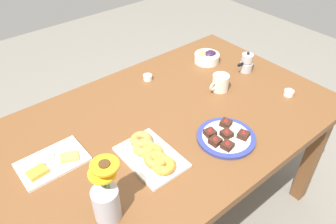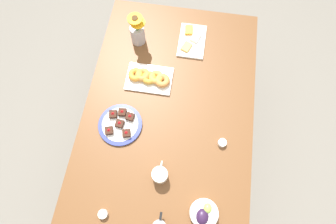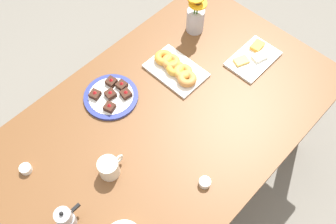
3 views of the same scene
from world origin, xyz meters
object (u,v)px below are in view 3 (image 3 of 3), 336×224
at_px(dining_table, 168,126).
at_px(jam_cup_berry, 205,182).
at_px(jam_cup_honey, 26,169).
at_px(moka_pot, 65,218).
at_px(coffee_mug, 109,168).
at_px(dessert_plate, 111,96).
at_px(cheese_platter, 253,58).
at_px(croissant_platter, 176,69).
at_px(flower_vase, 195,18).

relative_size(dining_table, jam_cup_berry, 33.33).
relative_size(jam_cup_honey, moka_pot, 0.40).
height_order(coffee_mug, moka_pot, moka_pot).
height_order(dining_table, dessert_plate, dessert_plate).
height_order(coffee_mug, cheese_platter, coffee_mug).
height_order(croissant_platter, moka_pot, moka_pot).
bearing_deg(jam_cup_berry, jam_cup_honey, 129.10).
relative_size(dining_table, jam_cup_honey, 33.33).
relative_size(jam_cup_berry, flower_vase, 0.20).
bearing_deg(cheese_platter, dessert_plate, 152.15).
distance_m(dessert_plate, moka_pot, 0.59).
height_order(croissant_platter, dessert_plate, dessert_plate).
bearing_deg(dessert_plate, jam_cup_berry, -92.12).
height_order(dining_table, croissant_platter, croissant_platter).
bearing_deg(dessert_plate, croissant_platter, -19.72).
relative_size(jam_cup_honey, flower_vase, 0.20).
bearing_deg(croissant_platter, jam_cup_berry, -125.42).
height_order(dessert_plate, moka_pot, moka_pot).
distance_m(dining_table, dessert_plate, 0.30).
distance_m(cheese_platter, jam_cup_berry, 0.71).
relative_size(cheese_platter, moka_pot, 2.18).
distance_m(dessert_plate, flower_vase, 0.59).
bearing_deg(dessert_plate, flower_vase, 0.49).
height_order(dessert_plate, flower_vase, flower_vase).
bearing_deg(cheese_platter, jam_cup_honey, 164.15).
bearing_deg(dessert_plate, cheese_platter, -27.85).
bearing_deg(jam_cup_honey, moka_pot, -92.90).
bearing_deg(dessert_plate, moka_pot, -148.10).
bearing_deg(jam_cup_berry, cheese_platter, 20.88).
bearing_deg(moka_pot, flower_vase, 16.23).
height_order(cheese_platter, flower_vase, flower_vase).
height_order(dining_table, cheese_platter, cheese_platter).
bearing_deg(flower_vase, jam_cup_honey, -178.76).
distance_m(jam_cup_honey, moka_pot, 0.30).
distance_m(dining_table, coffee_mug, 0.38).
bearing_deg(dining_table, cheese_platter, -7.98).
xyz_separation_m(dining_table, coffee_mug, (-0.36, -0.01, 0.13)).
relative_size(jam_cup_berry, moka_pot, 0.40).
xyz_separation_m(cheese_platter, jam_cup_honey, (-1.12, 0.32, 0.00)).
bearing_deg(jam_cup_berry, dessert_plate, 87.88).
bearing_deg(moka_pot, jam_cup_berry, -30.10).
bearing_deg(cheese_platter, croissant_platter, 145.18).
bearing_deg(moka_pot, dessert_plate, 31.90).
bearing_deg(coffee_mug, cheese_platter, -4.05).
xyz_separation_m(dining_table, flower_vase, (0.48, 0.27, 0.17)).
bearing_deg(croissant_platter, dessert_plate, 160.28).
distance_m(croissant_platter, flower_vase, 0.30).
relative_size(coffee_mug, jam_cup_honey, 2.49).
distance_m(jam_cup_berry, dessert_plate, 0.59).
distance_m(croissant_platter, dessert_plate, 0.34).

